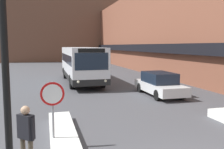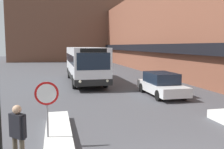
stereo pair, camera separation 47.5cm
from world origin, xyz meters
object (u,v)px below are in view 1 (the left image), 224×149
object	(u,v)px
stop_sign	(53,101)
pedestrian	(26,132)
parked_car_front	(160,84)
city_bus	(81,63)

from	to	relation	value
stop_sign	pedestrian	size ratio (longest dim) A/B	1.24
stop_sign	pedestrian	bearing A→B (deg)	-119.58
parked_car_front	pedestrian	bearing A→B (deg)	-133.32
city_bus	stop_sign	size ratio (longest dim) A/B	4.95
city_bus	pedestrian	distance (m)	16.06
parked_car_front	city_bus	bearing A→B (deg)	120.06
parked_car_front	pedestrian	size ratio (longest dim) A/B	2.66
city_bus	pedestrian	world-z (taller)	city_bus
city_bus	pedestrian	xyz separation A→B (m)	(-3.66, -15.63, -0.69)
city_bus	pedestrian	bearing A→B (deg)	-103.17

